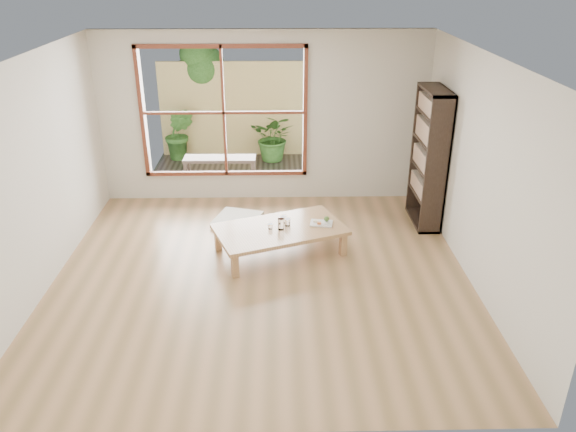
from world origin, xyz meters
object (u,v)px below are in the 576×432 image
(low_table, at_px, (280,231))
(bookshelf, at_px, (429,158))
(garden_bench, at_px, (220,161))
(food_tray, at_px, (322,222))

(low_table, distance_m, bookshelf, 2.38)
(garden_bench, bearing_deg, low_table, -68.46)
(garden_bench, bearing_deg, bookshelf, -28.50)
(food_tray, relative_size, garden_bench, 0.26)
(low_table, height_order, food_tray, food_tray)
(food_tray, height_order, garden_bench, food_tray)
(bookshelf, height_order, garden_bench, bookshelf)
(low_table, relative_size, bookshelf, 0.95)
(garden_bench, bearing_deg, food_tray, -57.60)
(low_table, bearing_deg, food_tray, -9.69)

